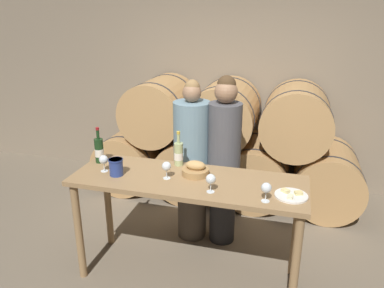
{
  "coord_description": "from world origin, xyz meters",
  "views": [
    {
      "loc": [
        0.76,
        -2.61,
        2.21
      ],
      "look_at": [
        0.0,
        0.13,
        1.18
      ],
      "focal_mm": 35.0,
      "sensor_mm": 36.0,
      "label": 1
    }
  ],
  "objects_px": {
    "bread_basket": "(195,170)",
    "wine_glass_right": "(266,188)",
    "wine_bottle_red": "(99,150)",
    "cheese_plate": "(291,195)",
    "tasting_table": "(188,193)",
    "blue_crock": "(116,166)",
    "wine_bottle_white": "(179,154)",
    "wine_glass_far_left": "(104,160)",
    "wine_glass_left": "(167,167)",
    "person_right": "(224,160)",
    "person_left": "(192,162)",
    "wine_glass_center": "(211,179)"
  },
  "relations": [
    {
      "from": "cheese_plate",
      "to": "wine_glass_far_left",
      "type": "height_order",
      "value": "wine_glass_far_left"
    },
    {
      "from": "bread_basket",
      "to": "wine_glass_left",
      "type": "xyz_separation_m",
      "value": [
        -0.2,
        -0.13,
        0.06
      ]
    },
    {
      "from": "wine_bottle_white",
      "to": "cheese_plate",
      "type": "bearing_deg",
      "value": -19.44
    },
    {
      "from": "wine_bottle_white",
      "to": "cheese_plate",
      "type": "relative_size",
      "value": 1.28
    },
    {
      "from": "blue_crock",
      "to": "wine_glass_left",
      "type": "relative_size",
      "value": 0.97
    },
    {
      "from": "person_left",
      "to": "wine_bottle_red",
      "type": "height_order",
      "value": "person_left"
    },
    {
      "from": "wine_glass_left",
      "to": "wine_glass_right",
      "type": "bearing_deg",
      "value": -12.35
    },
    {
      "from": "wine_glass_far_left",
      "to": "wine_glass_left",
      "type": "xyz_separation_m",
      "value": [
        0.55,
        0.01,
        0.0
      ]
    },
    {
      "from": "bread_basket",
      "to": "wine_glass_right",
      "type": "relative_size",
      "value": 1.54
    },
    {
      "from": "person_right",
      "to": "wine_bottle_red",
      "type": "xyz_separation_m",
      "value": [
        -1.02,
        -0.5,
        0.18
      ]
    },
    {
      "from": "wine_bottle_red",
      "to": "wine_glass_right",
      "type": "height_order",
      "value": "wine_bottle_red"
    },
    {
      "from": "cheese_plate",
      "to": "wine_glass_far_left",
      "type": "relative_size",
      "value": 1.67
    },
    {
      "from": "tasting_table",
      "to": "blue_crock",
      "type": "height_order",
      "value": "blue_crock"
    },
    {
      "from": "wine_glass_far_left",
      "to": "wine_glass_left",
      "type": "distance_m",
      "value": 0.55
    },
    {
      "from": "tasting_table",
      "to": "person_left",
      "type": "xyz_separation_m",
      "value": [
        -0.14,
        0.62,
        0.01
      ]
    },
    {
      "from": "wine_bottle_white",
      "to": "wine_glass_center",
      "type": "bearing_deg",
      "value": -48.16
    },
    {
      "from": "tasting_table",
      "to": "bread_basket",
      "type": "height_order",
      "value": "bread_basket"
    },
    {
      "from": "bread_basket",
      "to": "person_right",
      "type": "bearing_deg",
      "value": 75.78
    },
    {
      "from": "tasting_table",
      "to": "wine_glass_right",
      "type": "bearing_deg",
      "value": -18.79
    },
    {
      "from": "person_left",
      "to": "bread_basket",
      "type": "relative_size",
      "value": 7.33
    },
    {
      "from": "person_left",
      "to": "wine_glass_right",
      "type": "distance_m",
      "value": 1.16
    },
    {
      "from": "person_right",
      "to": "blue_crock",
      "type": "bearing_deg",
      "value": -136.8
    },
    {
      "from": "tasting_table",
      "to": "blue_crock",
      "type": "bearing_deg",
      "value": -171.26
    },
    {
      "from": "tasting_table",
      "to": "wine_glass_center",
      "type": "xyz_separation_m",
      "value": [
        0.23,
        -0.18,
        0.23
      ]
    },
    {
      "from": "wine_bottle_red",
      "to": "wine_bottle_white",
      "type": "bearing_deg",
      "value": 10.08
    },
    {
      "from": "person_left",
      "to": "wine_glass_center",
      "type": "bearing_deg",
      "value": -65.39
    },
    {
      "from": "cheese_plate",
      "to": "wine_glass_left",
      "type": "distance_m",
      "value": 0.97
    },
    {
      "from": "person_left",
      "to": "wine_glass_left",
      "type": "relative_size",
      "value": 11.26
    },
    {
      "from": "cheese_plate",
      "to": "wine_glass_center",
      "type": "relative_size",
      "value": 1.67
    },
    {
      "from": "blue_crock",
      "to": "wine_glass_right",
      "type": "bearing_deg",
      "value": -5.95
    },
    {
      "from": "tasting_table",
      "to": "wine_bottle_red",
      "type": "height_order",
      "value": "wine_bottle_red"
    },
    {
      "from": "person_right",
      "to": "wine_glass_far_left",
      "type": "relative_size",
      "value": 11.62
    },
    {
      "from": "wine_glass_far_left",
      "to": "wine_glass_center",
      "type": "xyz_separation_m",
      "value": [
        0.94,
        -0.13,
        0.0
      ]
    },
    {
      "from": "wine_bottle_red",
      "to": "wine_glass_far_left",
      "type": "bearing_deg",
      "value": -52.25
    },
    {
      "from": "person_right",
      "to": "wine_bottle_white",
      "type": "xyz_separation_m",
      "value": [
        -0.33,
        -0.37,
        0.17
      ]
    },
    {
      "from": "tasting_table",
      "to": "wine_bottle_white",
      "type": "bearing_deg",
      "value": 121.75
    },
    {
      "from": "wine_glass_left",
      "to": "wine_glass_center",
      "type": "bearing_deg",
      "value": -19.38
    },
    {
      "from": "blue_crock",
      "to": "bread_basket",
      "type": "distance_m",
      "value": 0.65
    },
    {
      "from": "wine_glass_far_left",
      "to": "wine_glass_left",
      "type": "height_order",
      "value": "same"
    },
    {
      "from": "wine_bottle_red",
      "to": "cheese_plate",
      "type": "xyz_separation_m",
      "value": [
        1.65,
        -0.22,
        -0.1
      ]
    },
    {
      "from": "bread_basket",
      "to": "wine_glass_left",
      "type": "distance_m",
      "value": 0.25
    },
    {
      "from": "person_right",
      "to": "wine_bottle_red",
      "type": "distance_m",
      "value": 1.15
    },
    {
      "from": "wine_glass_far_left",
      "to": "tasting_table",
      "type": "bearing_deg",
      "value": 3.9
    },
    {
      "from": "wine_glass_right",
      "to": "wine_bottle_red",
      "type": "bearing_deg",
      "value": 167.08
    },
    {
      "from": "person_left",
      "to": "bread_basket",
      "type": "bearing_deg",
      "value": -71.47
    },
    {
      "from": "person_right",
      "to": "wine_glass_far_left",
      "type": "xyz_separation_m",
      "value": [
        -0.89,
        -0.67,
        0.17
      ]
    },
    {
      "from": "wine_bottle_red",
      "to": "wine_bottle_white",
      "type": "relative_size",
      "value": 1.05
    },
    {
      "from": "cheese_plate",
      "to": "wine_glass_far_left",
      "type": "xyz_separation_m",
      "value": [
        -1.52,
        0.04,
        0.09
      ]
    },
    {
      "from": "wine_bottle_white",
      "to": "cheese_plate",
      "type": "distance_m",
      "value": 1.02
    },
    {
      "from": "wine_glass_center",
      "to": "cheese_plate",
      "type": "bearing_deg",
      "value": 8.53
    }
  ]
}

